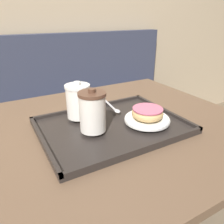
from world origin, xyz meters
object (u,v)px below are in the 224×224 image
coffee_cup_front (93,111)px  spoon (115,109)px  donut_chocolate_glazed (147,113)px  coffee_cup_rear (78,101)px

coffee_cup_front → spoon: size_ratio=0.92×
coffee_cup_front → donut_chocolate_glazed: (0.20, -0.04, -0.04)m
coffee_cup_rear → spoon: (0.15, -0.01, -0.06)m
coffee_cup_rear → spoon: coffee_cup_rear is taller
donut_chocolate_glazed → spoon: size_ratio=0.72×
coffee_cup_rear → donut_chocolate_glazed: bearing=-37.7°
coffee_cup_rear → spoon: bearing=-4.9°
coffee_cup_rear → donut_chocolate_glazed: size_ratio=1.20×
donut_chocolate_glazed → coffee_cup_front: bearing=170.1°
coffee_cup_front → coffee_cup_rear: coffee_cup_front is taller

